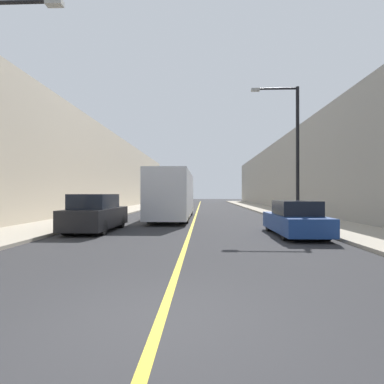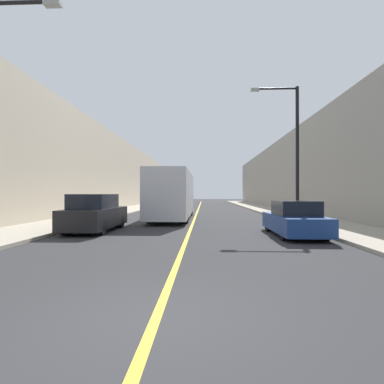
{
  "view_description": "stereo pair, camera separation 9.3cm",
  "coord_description": "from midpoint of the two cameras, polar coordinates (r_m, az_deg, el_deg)",
  "views": [
    {
      "loc": [
        0.63,
        -4.22,
        1.86
      ],
      "look_at": [
        -0.27,
        19.9,
        1.99
      ],
      "focal_mm": 28.0,
      "sensor_mm": 36.0,
      "label": 1
    },
    {
      "loc": [
        0.72,
        -4.21,
        1.86
      ],
      "look_at": [
        -0.27,
        19.9,
        1.99
      ],
      "focal_mm": 28.0,
      "sensor_mm": 36.0,
      "label": 2
    }
  ],
  "objects": [
    {
      "name": "ground_plane",
      "position": [
        4.66,
        -6.77,
        -23.89
      ],
      "size": [
        200.0,
        200.0,
        0.0
      ],
      "primitive_type": "plane",
      "color": "#2D2D30"
    },
    {
      "name": "sidewalk_left",
      "position": [
        35.3,
        -11.58,
        -3.21
      ],
      "size": [
        3.7,
        72.0,
        0.13
      ],
      "primitive_type": "cube",
      "color": "#A89E8C",
      "rests_on": "ground"
    },
    {
      "name": "sidewalk_right",
      "position": [
        35.0,
        14.14,
        -3.24
      ],
      "size": [
        3.7,
        72.0,
        0.13
      ],
      "primitive_type": "cube",
      "color": "#A89E8C",
      "rests_on": "ground"
    },
    {
      "name": "building_row_left",
      "position": [
        36.46,
        -17.46,
        3.76
      ],
      "size": [
        4.0,
        72.0,
        8.88
      ],
      "primitive_type": "cube",
      "color": "beige",
      "rests_on": "ground"
    },
    {
      "name": "building_row_right",
      "position": [
        36.01,
        20.14,
        3.39
      ],
      "size": [
        4.0,
        72.0,
        8.34
      ],
      "primitive_type": "cube",
      "color": "gray",
      "rests_on": "ground"
    },
    {
      "name": "road_center_line",
      "position": [
        34.27,
        1.22,
        -3.41
      ],
      "size": [
        0.16,
        72.0,
        0.01
      ],
      "primitive_type": "cube",
      "color": "gold",
      "rests_on": "ground"
    },
    {
      "name": "bus",
      "position": [
        22.25,
        -3.45,
        -0.45
      ],
      "size": [
        2.58,
        11.25,
        3.39
      ],
      "color": "silver",
      "rests_on": "ground"
    },
    {
      "name": "parked_suv_left",
      "position": [
        15.61,
        -17.8,
        -4.0
      ],
      "size": [
        1.92,
        4.83,
        1.84
      ],
      "color": "black",
      "rests_on": "ground"
    },
    {
      "name": "car_right_near",
      "position": [
        14.03,
        19.07,
        -5.06
      ],
      "size": [
        1.86,
        4.68,
        1.55
      ],
      "color": "navy",
      "rests_on": "ground"
    },
    {
      "name": "street_lamp_right",
      "position": [
        19.02,
        18.85,
        8.47
      ],
      "size": [
        2.85,
        0.24,
        8.11
      ],
      "color": "black",
      "rests_on": "sidewalk_right"
    }
  ]
}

